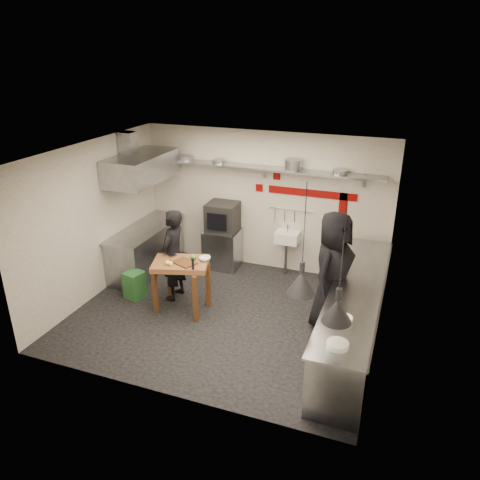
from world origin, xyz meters
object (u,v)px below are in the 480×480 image
(combi_oven, at_px, (223,217))
(green_bin, at_px, (135,285))
(prep_table, at_px, (182,286))
(chef_left, at_px, (173,255))
(chef_right, at_px, (333,271))
(oven_stand, at_px, (223,248))

(combi_oven, bearing_deg, green_bin, -121.80)
(combi_oven, distance_m, prep_table, 1.95)
(chef_left, xyz_separation_m, chef_right, (2.81, 0.05, 0.15))
(oven_stand, xyz_separation_m, chef_right, (2.48, -1.45, 0.59))
(oven_stand, distance_m, prep_table, 1.84)
(oven_stand, height_order, combi_oven, combi_oven)
(combi_oven, xyz_separation_m, green_bin, (-1.01, -1.77, -0.84))
(combi_oven, distance_m, chef_right, 2.88)
(chef_left, distance_m, chef_right, 2.81)
(chef_left, bearing_deg, combi_oven, 168.95)
(chef_left, bearing_deg, prep_table, 45.11)
(chef_left, bearing_deg, oven_stand, 169.11)
(combi_oven, relative_size, green_bin, 1.20)
(oven_stand, xyz_separation_m, combi_oven, (0.00, 0.00, 0.69))
(oven_stand, distance_m, chef_right, 2.94)
(chef_right, bearing_deg, oven_stand, 75.65)
(prep_table, xyz_separation_m, chef_right, (2.49, 0.39, 0.53))
(oven_stand, distance_m, chef_left, 1.60)
(combi_oven, distance_m, chef_left, 1.56)
(green_bin, bearing_deg, chef_left, 21.20)
(green_bin, xyz_separation_m, chef_left, (0.69, 0.27, 0.59))
(oven_stand, distance_m, green_bin, 2.04)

